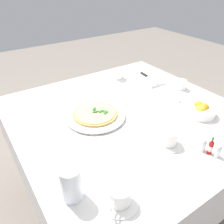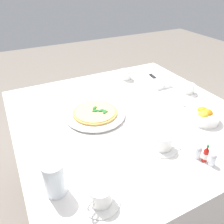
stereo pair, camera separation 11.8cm
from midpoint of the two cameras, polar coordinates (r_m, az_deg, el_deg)
name	(u,v)px [view 1 (the left image)]	position (r m, az deg, el deg)	size (l,w,h in m)	color
ground_plane	(124,200)	(1.71, 0.97, -21.31)	(8.00, 8.00, 0.00)	slate
dining_table	(127,132)	(1.27, 1.21, -5.15)	(1.15, 1.15, 0.72)	white
pizza_plate	(95,115)	(1.17, -7.07, -0.96)	(0.31, 0.31, 0.02)	white
pizza	(95,113)	(1.16, -7.08, -0.38)	(0.23, 0.23, 0.02)	tan
coffee_cup_left_edge	(118,75)	(1.58, -0.71, 9.29)	(0.13, 0.13, 0.07)	white
coffee_cup_far_left	(169,138)	(1.00, 10.78, -6.60)	(0.13, 0.13, 0.07)	white
coffee_cup_right_edge	(120,196)	(0.78, -2.69, -20.57)	(0.13, 0.13, 0.07)	white
coffee_cup_center_back	(180,85)	(1.49, 14.56, 6.45)	(0.13, 0.13, 0.06)	white
water_glass_back_corner	(71,184)	(0.79, -14.61, -17.37)	(0.07, 0.07, 0.13)	white
napkin_folded	(148,79)	(1.58, 6.86, 8.16)	(0.22, 0.13, 0.02)	silver
dinner_knife	(148,77)	(1.57, 6.95, 8.59)	(0.20, 0.04, 0.01)	silver
citrus_bowl	(201,110)	(1.24, 18.96, 0.39)	(0.15, 0.15, 0.06)	white
hot_sauce_bottle	(211,147)	(1.00, 20.48, -8.32)	(0.02, 0.02, 0.08)	#B7140F
salt_shaker	(218,151)	(1.00, 21.99, -9.30)	(0.03, 0.03, 0.06)	white
pepper_shaker	(203,146)	(1.01, 18.80, -8.13)	(0.03, 0.03, 0.06)	white
menu_card	(175,94)	(1.36, 13.11, 4.30)	(0.09, 0.02, 0.06)	white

